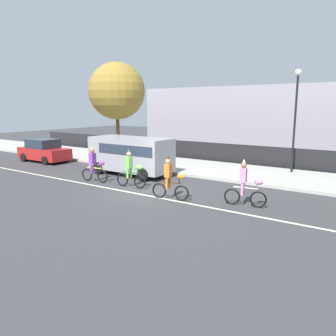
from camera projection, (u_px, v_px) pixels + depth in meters
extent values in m
plane|color=#38383A|center=(147.00, 192.00, 15.35)|extent=(80.00, 80.00, 0.00)
cube|color=beige|center=(140.00, 194.00, 14.94)|extent=(36.00, 0.14, 0.01)
cube|color=#ADAAA3|center=(210.00, 169.00, 20.61)|extent=(60.00, 5.00, 0.15)
cube|color=black|center=(230.00, 154.00, 22.85)|extent=(40.00, 0.08, 1.40)
cube|color=#99939E|center=(307.00, 120.00, 27.70)|extent=(28.00, 8.00, 5.64)
torus|color=black|center=(103.00, 177.00, 17.14)|extent=(0.67, 0.15, 0.67)
torus|color=black|center=(87.00, 175.00, 17.62)|extent=(0.67, 0.15, 0.67)
cylinder|color=#E5D84C|center=(94.00, 168.00, 17.31)|extent=(0.97, 0.16, 0.05)
cylinder|color=#E5D84C|center=(92.00, 166.00, 17.36)|extent=(0.04, 0.04, 0.18)
cylinder|color=#E5D84C|center=(101.00, 166.00, 17.09)|extent=(0.04, 0.04, 0.23)
cylinder|color=#E5D84C|center=(100.00, 164.00, 17.07)|extent=(0.09, 0.50, 0.03)
ellipsoid|color=purple|center=(102.00, 163.00, 17.02)|extent=(0.38, 0.24, 0.24)
cube|color=purple|center=(92.00, 158.00, 17.26)|extent=(0.28, 0.35, 0.56)
sphere|color=#9E7051|center=(92.00, 151.00, 17.18)|extent=(0.22, 0.22, 0.22)
cone|color=#E5D84C|center=(92.00, 147.00, 17.15)|extent=(0.14, 0.14, 0.16)
cylinder|color=purple|center=(91.00, 169.00, 17.24)|extent=(0.11, 0.11, 0.48)
cylinder|color=purple|center=(95.00, 168.00, 17.48)|extent=(0.11, 0.11, 0.48)
torus|color=black|center=(140.00, 182.00, 15.94)|extent=(0.67, 0.13, 0.67)
torus|color=black|center=(122.00, 180.00, 16.45)|extent=(0.67, 0.13, 0.67)
cylinder|color=#266626|center=(131.00, 172.00, 16.12)|extent=(0.97, 0.13, 0.05)
cylinder|color=#266626|center=(128.00, 170.00, 16.17)|extent=(0.04, 0.04, 0.18)
cylinder|color=#266626|center=(138.00, 171.00, 15.90)|extent=(0.04, 0.04, 0.23)
cylinder|color=#266626|center=(138.00, 169.00, 15.87)|extent=(0.08, 0.50, 0.03)
ellipsoid|color=#72CC4C|center=(139.00, 167.00, 15.82)|extent=(0.38, 0.23, 0.24)
cube|color=#72CC4C|center=(129.00, 162.00, 16.07)|extent=(0.27, 0.34, 0.56)
sphere|color=tan|center=(129.00, 154.00, 16.00)|extent=(0.22, 0.22, 0.22)
cone|color=#266626|center=(129.00, 150.00, 15.97)|extent=(0.14, 0.14, 0.16)
cylinder|color=#72CC4C|center=(127.00, 174.00, 16.05)|extent=(0.11, 0.11, 0.48)
cylinder|color=#72CC4C|center=(131.00, 173.00, 16.29)|extent=(0.11, 0.11, 0.48)
torus|color=black|center=(182.00, 193.00, 13.87)|extent=(0.67, 0.19, 0.67)
torus|color=black|center=(159.00, 191.00, 14.29)|extent=(0.67, 0.19, 0.67)
cylinder|color=#4C2614|center=(170.00, 182.00, 14.00)|extent=(0.96, 0.22, 0.05)
cylinder|color=#4C2614|center=(167.00, 180.00, 14.05)|extent=(0.04, 0.04, 0.18)
cylinder|color=#4C2614|center=(179.00, 181.00, 13.81)|extent=(0.04, 0.04, 0.23)
cylinder|color=#4C2614|center=(179.00, 178.00, 13.79)|extent=(0.12, 0.50, 0.03)
ellipsoid|color=orange|center=(181.00, 177.00, 13.75)|extent=(0.39, 0.26, 0.24)
cube|color=orange|center=(168.00, 171.00, 13.95)|extent=(0.29, 0.36, 0.56)
sphere|color=tan|center=(168.00, 161.00, 13.87)|extent=(0.22, 0.22, 0.22)
cone|color=#4C2614|center=(168.00, 157.00, 13.84)|extent=(0.14, 0.14, 0.16)
cylinder|color=orange|center=(167.00, 184.00, 13.92)|extent=(0.11, 0.11, 0.48)
cylinder|color=orange|center=(169.00, 182.00, 14.18)|extent=(0.11, 0.11, 0.48)
torus|color=black|center=(258.00, 199.00, 12.92)|extent=(0.67, 0.18, 0.67)
torus|color=black|center=(232.00, 196.00, 13.35)|extent=(0.67, 0.18, 0.67)
cylinder|color=silver|center=(245.00, 188.00, 13.05)|extent=(0.96, 0.21, 0.05)
cylinder|color=silver|center=(242.00, 185.00, 13.10)|extent=(0.04, 0.04, 0.18)
cylinder|color=silver|center=(256.00, 186.00, 12.86)|extent=(0.04, 0.04, 0.23)
cylinder|color=silver|center=(256.00, 183.00, 12.84)|extent=(0.12, 0.50, 0.03)
ellipsoid|color=pink|center=(259.00, 182.00, 12.79)|extent=(0.39, 0.26, 0.24)
cube|color=pink|center=(243.00, 175.00, 13.00)|extent=(0.29, 0.36, 0.56)
sphere|color=#9E7051|center=(244.00, 165.00, 12.93)|extent=(0.22, 0.22, 0.22)
cone|color=silver|center=(244.00, 161.00, 12.89)|extent=(0.14, 0.14, 0.16)
cylinder|color=pink|center=(242.00, 189.00, 12.98)|extent=(0.11, 0.11, 0.48)
cylinder|color=pink|center=(244.00, 188.00, 13.23)|extent=(0.11, 0.11, 0.48)
cube|color=#99999E|center=(131.00, 154.00, 19.14)|extent=(5.00, 2.00, 1.90)
cube|color=#283342|center=(136.00, 148.00, 18.86)|extent=(3.90, 2.02, 0.56)
cylinder|color=black|center=(143.00, 175.00, 17.55)|extent=(0.70, 0.22, 0.70)
cylinder|color=black|center=(164.00, 169.00, 19.17)|extent=(0.70, 0.22, 0.70)
cylinder|color=black|center=(98.00, 168.00, 19.43)|extent=(0.70, 0.22, 0.70)
cylinder|color=black|center=(121.00, 163.00, 21.06)|extent=(0.70, 0.22, 0.70)
cube|color=#AD1E1E|center=(44.00, 153.00, 23.77)|extent=(4.10, 1.72, 0.80)
cube|color=#232D3D|center=(43.00, 143.00, 23.70)|extent=(2.10, 1.58, 0.64)
cylinder|color=black|center=(45.00, 161.00, 22.43)|extent=(0.60, 0.20, 0.60)
cylinder|color=black|center=(66.00, 157.00, 23.82)|extent=(0.60, 0.20, 0.60)
cylinder|color=black|center=(24.00, 157.00, 23.84)|extent=(0.60, 0.20, 0.60)
cylinder|color=black|center=(44.00, 155.00, 25.23)|extent=(0.60, 0.20, 0.60)
cylinder|color=black|center=(295.00, 125.00, 18.75)|extent=(0.12, 0.12, 5.50)
sphere|color=#EAEACC|center=(298.00, 72.00, 18.21)|extent=(0.36, 0.36, 0.36)
cylinder|color=brown|center=(118.00, 136.00, 22.79)|extent=(0.24, 0.24, 3.49)
sphere|color=olive|center=(117.00, 91.00, 22.22)|extent=(3.84, 3.84, 3.84)
cylinder|color=#33333D|center=(128.00, 149.00, 26.22)|extent=(0.20, 0.20, 0.85)
cube|color=black|center=(128.00, 141.00, 26.09)|extent=(0.32, 0.20, 0.56)
sphere|color=beige|center=(128.00, 136.00, 26.02)|extent=(0.20, 0.20, 0.20)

